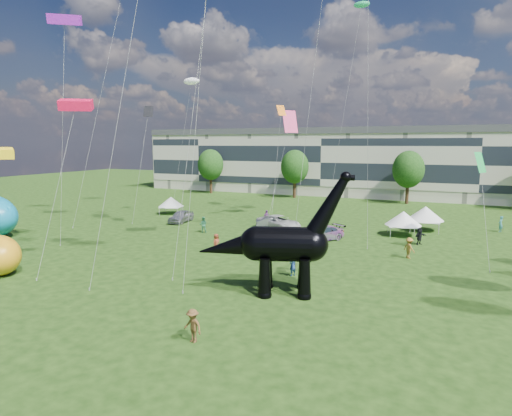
% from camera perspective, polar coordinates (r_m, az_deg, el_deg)
% --- Properties ---
extents(ground, '(220.00, 220.00, 0.00)m').
position_cam_1_polar(ground, '(28.43, -7.25, -12.22)').
color(ground, '#16330C').
rests_on(ground, ground).
extents(terrace_row, '(78.00, 11.00, 12.00)m').
position_cam_1_polar(terrace_row, '(87.52, 9.61, 5.81)').
color(terrace_row, beige).
rests_on(terrace_row, ground).
extents(tree_far_left, '(5.20, 5.20, 9.44)m').
position_cam_1_polar(tree_far_left, '(87.55, -6.08, 6.08)').
color(tree_far_left, '#382314').
rests_on(tree_far_left, ground).
extents(tree_mid_left, '(5.20, 5.20, 9.44)m').
position_cam_1_polar(tree_mid_left, '(80.04, 5.19, 5.86)').
color(tree_mid_left, '#382314').
rests_on(tree_mid_left, ground).
extents(tree_mid_right, '(5.20, 5.20, 9.44)m').
position_cam_1_polar(tree_mid_right, '(75.95, 19.67, 5.25)').
color(tree_mid_right, '#382314').
rests_on(tree_mid_right, ground).
extents(dinosaur_sculpture, '(10.41, 4.86, 8.61)m').
position_cam_1_polar(dinosaur_sculpture, '(28.87, 2.98, -5.08)').
color(dinosaur_sculpture, black).
rests_on(dinosaur_sculpture, ground).
extents(car_silver, '(2.33, 4.78, 1.57)m').
position_cam_1_polar(car_silver, '(55.85, -9.96, -1.11)').
color(car_silver, '#B6B6BB').
rests_on(car_silver, ground).
extents(car_grey, '(4.47, 3.01, 1.39)m').
position_cam_1_polar(car_grey, '(50.96, 2.40, -2.01)').
color(car_grey, slate).
rests_on(car_grey, ground).
extents(car_white, '(6.52, 5.17, 1.65)m').
position_cam_1_polar(car_white, '(50.60, 3.06, -1.95)').
color(car_white, silver).
rests_on(car_white, ground).
extents(car_dark, '(4.64, 5.59, 1.53)m').
position_cam_1_polar(car_dark, '(45.26, 8.73, -3.37)').
color(car_dark, '#595960').
rests_on(car_dark, ground).
extents(gazebo_near, '(4.60, 4.60, 2.71)m').
position_cam_1_polar(gazebo_near, '(49.75, 19.05, -1.33)').
color(gazebo_near, white).
rests_on(gazebo_near, ground).
extents(gazebo_far, '(4.21, 4.21, 2.88)m').
position_cam_1_polar(gazebo_far, '(53.33, 21.65, -0.70)').
color(gazebo_far, silver).
rests_on(gazebo_far, ground).
extents(gazebo_left, '(4.45, 4.45, 2.49)m').
position_cam_1_polar(gazebo_left, '(62.78, -11.27, 0.81)').
color(gazebo_left, silver).
rests_on(gazebo_left, ground).
extents(visitors, '(31.88, 38.80, 1.88)m').
position_cam_1_polar(visitors, '(40.62, 8.59, -4.56)').
color(visitors, brown).
rests_on(visitors, ground).
extents(kites, '(66.82, 40.98, 29.09)m').
position_cam_1_polar(kites, '(36.43, 9.19, 18.51)').
color(kites, '#FC1017').
rests_on(kites, ground).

